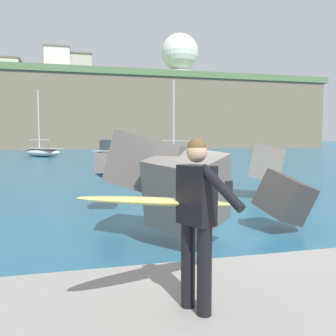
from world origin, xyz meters
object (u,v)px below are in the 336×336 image
at_px(boat_mid_centre, 169,156).
at_px(station_building_central, 57,62).
at_px(surfer_with_board, 187,210).
at_px(boat_near_centre, 42,152).
at_px(station_building_west, 78,69).
at_px(radar_dome, 180,55).
at_px(boat_near_right, 109,152).
at_px(station_building_east, 4,69).

bearing_deg(boat_mid_centre, station_building_central, 102.15).
bearing_deg(surfer_with_board, station_building_central, 92.85).
bearing_deg(boat_near_centre, boat_mid_centre, -45.41).
xyz_separation_m(boat_mid_centre, station_building_central, (-10.80, 50.13, 17.21)).
bearing_deg(station_building_central, station_building_west, 58.96).
distance_m(radar_dome, station_building_west, 23.43).
relative_size(boat_near_right, station_building_central, 0.70).
xyz_separation_m(boat_near_centre, station_building_central, (0.55, 38.62, 17.17)).
xyz_separation_m(surfer_with_board, station_building_central, (-3.85, 77.26, 16.43)).
height_order(surfer_with_board, station_building_central, station_building_central).
xyz_separation_m(station_building_central, station_building_east, (-11.36, 6.35, -0.82)).
distance_m(boat_near_right, station_building_west, 52.04).
relative_size(boat_near_right, station_building_east, 0.55).
distance_m(boat_mid_centre, radar_dome, 56.58).
xyz_separation_m(surfer_with_board, boat_near_centre, (-4.40, 38.64, -0.74)).
relative_size(radar_dome, station_building_west, 1.30).
bearing_deg(boat_near_centre, surfer_with_board, -83.51).
xyz_separation_m(boat_near_right, boat_mid_centre, (4.43, -8.16, -0.08)).
height_order(boat_near_centre, radar_dome, radar_dome).
bearing_deg(station_building_central, boat_near_right, -81.38).
height_order(surfer_with_board, boat_mid_centre, boat_mid_centre).
relative_size(surfer_with_board, boat_mid_centre, 0.29).
relative_size(station_building_west, station_building_east, 1.10).
xyz_separation_m(boat_near_right, station_building_west, (-2.09, 49.07, 17.18)).
relative_size(boat_mid_centre, station_building_central, 1.18).
xyz_separation_m(boat_near_centre, station_building_west, (4.82, 45.72, 17.23)).
relative_size(boat_mid_centre, station_building_east, 0.93).
height_order(boat_near_centre, station_building_west, station_building_west).
bearing_deg(station_building_east, boat_near_centre, -76.48).
height_order(boat_mid_centre, station_building_east, station_building_east).
xyz_separation_m(surfer_with_board, station_building_east, (-15.21, 83.61, 15.62)).
bearing_deg(station_building_west, station_building_east, -177.26).
bearing_deg(station_building_west, surfer_with_board, -90.29).
xyz_separation_m(boat_mid_centre, station_building_east, (-22.16, 56.48, 16.39)).
bearing_deg(station_building_central, surfer_with_board, -87.15).
distance_m(surfer_with_board, boat_near_centre, 38.90).
relative_size(surfer_with_board, station_building_west, 0.25).
xyz_separation_m(surfer_with_board, radar_dome, (22.65, 77.57, 19.50)).
bearing_deg(boat_mid_centre, boat_near_centre, 134.59).
bearing_deg(station_building_central, boat_near_centre, -90.82).
bearing_deg(boat_mid_centre, boat_near_right, 118.51).
bearing_deg(boat_near_right, radar_dome, 64.54).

